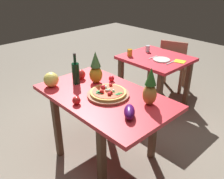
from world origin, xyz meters
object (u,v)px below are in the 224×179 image
Objects in this scene: eggplant at (129,112)px; drinking_glass_juice at (130,53)px; pizza at (108,92)px; fork_utensil at (153,57)px; napkin_folded at (180,61)px; pizza_board at (108,95)px; bell_pepper at (81,75)px; tomato_at_corner at (111,79)px; dinner_plate at (161,60)px; pineapple_left at (96,69)px; knife_utensil at (170,63)px; dining_chair at (173,62)px; background_table at (155,66)px; tomato_by_bottle at (76,100)px; drinking_glass_water at (148,49)px; wine_bottle at (76,73)px; pineapple_right at (150,89)px; display_table at (105,103)px; melon at (51,80)px.

drinking_glass_juice reaches higher than eggplant.
pizza is at bearing -56.87° from drinking_glass_juice.
eggplant is 1.11× the size of fork_utensil.
drinking_glass_juice is at bearing -153.01° from napkin_folded.
bell_pepper reaches higher than pizza_board.
dinner_plate is (-0.03, 0.93, -0.02)m from tomato_at_corner.
drinking_glass_juice is 0.43× the size of dinner_plate.
tomato_at_corner is at bearing 36.12° from bell_pepper.
pineapple_left reaches higher than knife_utensil.
tomato_at_corner is at bearing 131.46° from pizza_board.
dining_chair is 1.79m from pineapple_left.
tomato_by_bottle reaches higher than background_table.
dinner_plate is 0.23m from napkin_folded.
pineapple_left is 4.57× the size of tomato_by_bottle.
pineapple_left is 3.79× the size of drinking_glass_water.
background_table is 9.41× the size of drinking_glass_water.
knife_utensil reaches higher than background_table.
wine_bottle is 1.24m from fork_utensil.
background_table is 1.33m from pineapple_right.
drinking_glass_juice is at bearing 99.52° from bell_pepper.
pizza_board is 0.34m from tomato_at_corner.
display_table is at bearing 5.90° from wine_bottle.
pizza is 1.46m from drinking_glass_water.
background_table is 0.14m from fork_utensil.
tomato_by_bottle is (0.36, -0.26, -0.08)m from wine_bottle.
pizza is at bearing -73.08° from background_table.
pizza is at bearing -71.43° from fork_utensil.
pineapple_left is at bearing -85.33° from fork_utensil.
display_table is at bearing -73.13° from fork_utensil.
wine_bottle is at bearing -91.74° from fork_utensil.
background_table is 0.64m from dining_chair.
drinking_glass_water is at bearing 92.14° from melon.
bell_pepper is (-0.12, -1.18, 0.17)m from background_table.
eggplant is at bearing -58.78° from fork_utensil.
pineapple_left is 1.10m from knife_utensil.
tomato_at_corner is 1.14m from drinking_glass_water.
pineapple_left reaches higher than pizza.
background_table is 2.48× the size of pineapple_left.
knife_utensil is 1.29× the size of napkin_folded.
pineapple_right is at bearing 23.75° from pizza.
drinking_glass_juice is (-0.16, 0.95, -0.00)m from bell_pepper.
pineapple_left is 1.26m from drinking_glass_water.
napkin_folded is at bearing 78.11° from pineapple_left.
pineapple_right is at bearing 46.89° from tomato_by_bottle.
drinking_glass_water is (-0.61, 1.33, 0.00)m from pizza.
eggplant is (0.87, -1.96, 0.31)m from dining_chair.
drinking_glass_water is at bearing 146.11° from fork_utensil.
bell_pepper is 0.55m from tomato_by_bottle.
eggplant is (0.69, -0.23, -0.11)m from pineapple_left.
dinner_plate reaches higher than fork_utensil.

